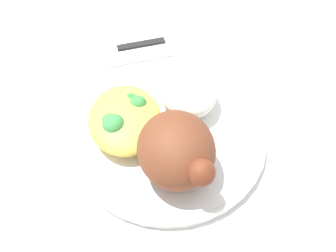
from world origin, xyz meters
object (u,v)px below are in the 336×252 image
plate (168,134)px  fork (156,57)px  roasted_chicken (181,150)px  knife (164,40)px  mac_cheese_with_broccoli (124,118)px  rice_pile (188,91)px

plate → fork: 0.16m
roasted_chicken → fork: (-0.22, 0.00, -0.05)m
roasted_chicken → knife: size_ratio=0.56×
roasted_chicken → mac_cheese_with_broccoli: bearing=-141.0°
plate → fork: bearing=177.6°
fork → knife: bearing=154.2°
fork → knife: 0.04m
rice_pile → mac_cheese_with_broccoli: (0.03, -0.09, -0.01)m
mac_cheese_with_broccoli → knife: bearing=156.7°
mac_cheese_with_broccoli → knife: size_ratio=0.61×
roasted_chicken → rice_pile: bearing=164.0°
plate → rice_pile: bearing=142.1°
plate → roasted_chicken: 0.07m
mac_cheese_with_broccoli → fork: (-0.14, 0.06, -0.03)m
plate → knife: plate is taller
roasted_chicken → knife: bearing=175.4°
plate → roasted_chicken: bearing=5.2°
mac_cheese_with_broccoli → rice_pile: bearing=107.8°
roasted_chicken → fork: roasted_chicken is taller
plate → rice_pile: (-0.04, 0.03, 0.03)m
rice_pile → mac_cheese_with_broccoli: bearing=-72.2°
plate → rice_pile: 0.06m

